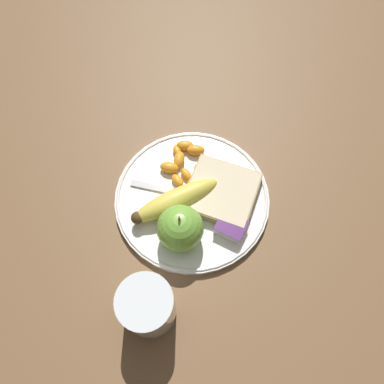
{
  "coord_description": "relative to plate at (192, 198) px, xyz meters",
  "views": [
    {
      "loc": [
        0.13,
        -0.25,
        0.62
      ],
      "look_at": [
        0.0,
        0.0,
        0.03
      ],
      "focal_mm": 35.0,
      "sensor_mm": 36.0,
      "label": 1
    }
  ],
  "objects": [
    {
      "name": "ground_plane",
      "position": [
        0.0,
        0.0,
        -0.01
      ],
      "size": [
        3.0,
        3.0,
        0.0
      ],
      "primitive_type": "plane",
      "color": "brown"
    },
    {
      "name": "plate",
      "position": [
        0.0,
        0.0,
        0.0
      ],
      "size": [
        0.28,
        0.28,
        0.01
      ],
      "color": "white",
      "rests_on": "ground_plane"
    },
    {
      "name": "juice_glass",
      "position": [
        0.03,
        -0.2,
        0.04
      ],
      "size": [
        0.08,
        0.08,
        0.1
      ],
      "color": "silver",
      "rests_on": "ground_plane"
    },
    {
      "name": "apple",
      "position": [
        0.02,
        -0.07,
        0.04
      ],
      "size": [
        0.08,
        0.08,
        0.09
      ],
      "color": "#72B23D",
      "rests_on": "plate"
    },
    {
      "name": "banana",
      "position": [
        -0.02,
        -0.03,
        0.02
      ],
      "size": [
        0.13,
        0.15,
        0.04
      ],
      "color": "#E0CC4C",
      "rests_on": "plate"
    },
    {
      "name": "bread_slice",
      "position": [
        0.04,
        0.03,
        0.02
      ],
      "size": [
        0.13,
        0.13,
        0.02
      ],
      "color": "tan",
      "rests_on": "plate"
    },
    {
      "name": "fork",
      "position": [
        -0.02,
        -0.0,
        0.01
      ],
      "size": [
        0.16,
        0.06,
        0.0
      ],
      "rotation": [
        0.0,
        0.0,
        12.81
      ],
      "color": "silver",
      "rests_on": "plate"
    },
    {
      "name": "jam_packet",
      "position": [
        0.09,
        -0.03,
        0.01
      ],
      "size": [
        0.05,
        0.04,
        0.02
      ],
      "color": "silver",
      "rests_on": "plate"
    },
    {
      "name": "orange_segment_0",
      "position": [
        -0.01,
        0.06,
        0.01
      ],
      "size": [
        0.02,
        0.03,
        0.02
      ],
      "color": "orange",
      "rests_on": "plate"
    },
    {
      "name": "orange_segment_1",
      "position": [
        -0.03,
        0.03,
        0.01
      ],
      "size": [
        0.03,
        0.03,
        0.01
      ],
      "color": "orange",
      "rests_on": "plate"
    },
    {
      "name": "orange_segment_2",
      "position": [
        -0.06,
        0.03,
        0.01
      ],
      "size": [
        0.04,
        0.03,
        0.02
      ],
      "color": "orange",
      "rests_on": "plate"
    },
    {
      "name": "orange_segment_3",
      "position": [
        -0.07,
        0.07,
        0.01
      ],
      "size": [
        0.03,
        0.03,
        0.01
      ],
      "color": "orange",
      "rests_on": "plate"
    },
    {
      "name": "orange_segment_4",
      "position": [
        -0.05,
        0.05,
        0.01
      ],
      "size": [
        0.03,
        0.04,
        0.02
      ],
      "color": "orange",
      "rests_on": "plate"
    },
    {
      "name": "orange_segment_5",
      "position": [
        -0.04,
        0.09,
        0.01
      ],
      "size": [
        0.04,
        0.03,
        0.02
      ],
      "color": "orange",
      "rests_on": "plate"
    },
    {
      "name": "orange_segment_6",
      "position": [
        -0.01,
        0.03,
        0.01
      ],
      "size": [
        0.04,
        0.04,
        0.02
      ],
      "color": "orange",
      "rests_on": "plate"
    },
    {
      "name": "orange_segment_7",
      "position": [
        -0.04,
        0.01,
        0.01
      ],
      "size": [
        0.03,
        0.03,
        0.02
      ],
      "color": "orange",
      "rests_on": "plate"
    },
    {
      "name": "orange_segment_8",
      "position": [
        -0.06,
        0.09,
        0.01
      ],
      "size": [
        0.04,
        0.03,
        0.02
      ],
      "color": "orange",
      "rests_on": "plate"
    },
    {
      "name": "orange_segment_9",
      "position": [
        -0.0,
        0.07,
        0.01
      ],
      "size": [
        0.04,
        0.04,
        0.02
      ],
      "color": "orange",
      "rests_on": "plate"
    }
  ]
}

